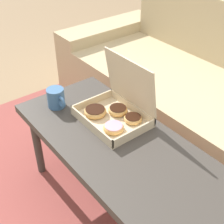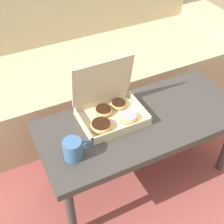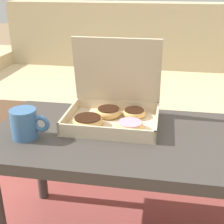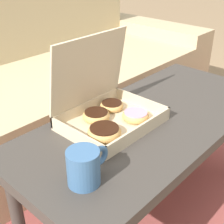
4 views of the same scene
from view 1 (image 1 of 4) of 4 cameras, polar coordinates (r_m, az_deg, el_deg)
ground_plane at (r=1.76m, az=1.80°, el=-16.72°), size 12.00×12.00×0.00m
area_rug at (r=1.89m, az=8.98°, el=-12.00°), size 2.64×1.80×0.01m
coffee_table at (r=1.43m, az=1.13°, el=-6.94°), size 1.10×0.50×0.48m
pastry_box at (r=1.50m, az=0.67°, el=0.43°), size 0.33×0.26×0.30m
coffee_mug at (r=1.61m, az=-10.16°, el=2.52°), size 0.13×0.09×0.10m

